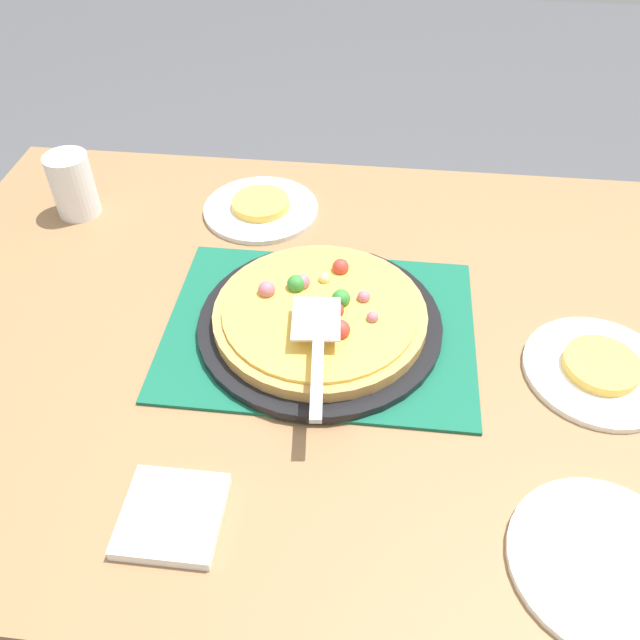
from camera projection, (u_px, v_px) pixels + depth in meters
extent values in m
plane|color=#4C4C51|center=(320.00, 554.00, 1.55)|extent=(8.00, 8.00, 0.00)
cube|color=olive|center=(320.00, 336.00, 1.04)|extent=(1.40, 1.00, 0.03)
cube|color=olive|center=(606.00, 337.00, 1.56)|extent=(0.07, 0.07, 0.72)
cube|color=olive|center=(90.00, 298.00, 1.67)|extent=(0.07, 0.07, 0.72)
cube|color=#145B42|center=(320.00, 328.00, 1.03)|extent=(0.48, 0.36, 0.01)
cylinder|color=black|center=(320.00, 323.00, 1.02)|extent=(0.38, 0.38, 0.01)
cylinder|color=tan|center=(320.00, 315.00, 1.01)|extent=(0.33, 0.33, 0.02)
cylinder|color=#EAB747|center=(320.00, 309.00, 1.00)|extent=(0.30, 0.30, 0.01)
sphere|color=#338433|center=(341.00, 298.00, 1.00)|extent=(0.03, 0.03, 0.03)
sphere|color=red|center=(340.00, 330.00, 0.95)|extent=(0.03, 0.03, 0.03)
sphere|color=#B76675|center=(373.00, 317.00, 0.98)|extent=(0.02, 0.02, 0.02)
sphere|color=#338433|center=(296.00, 284.00, 1.03)|extent=(0.03, 0.03, 0.03)
sphere|color=red|center=(341.00, 267.00, 1.06)|extent=(0.03, 0.03, 0.03)
sphere|color=#E5CC7F|center=(322.00, 278.00, 1.04)|extent=(0.02, 0.02, 0.02)
sphere|color=#B76675|center=(364.00, 297.00, 1.01)|extent=(0.02, 0.02, 0.02)
sphere|color=red|center=(337.00, 310.00, 0.98)|extent=(0.02, 0.02, 0.02)
sphere|color=#B76675|center=(302.00, 282.00, 1.03)|extent=(0.03, 0.03, 0.03)
sphere|color=#B76675|center=(267.00, 289.00, 1.02)|extent=(0.03, 0.03, 0.03)
cylinder|color=white|center=(599.00, 371.00, 0.96)|extent=(0.22, 0.22, 0.01)
cylinder|color=white|center=(261.00, 209.00, 1.26)|extent=(0.22, 0.22, 0.01)
cylinder|color=white|center=(604.00, 563.00, 0.75)|extent=(0.22, 0.22, 0.01)
cylinder|color=#EAB747|center=(602.00, 365.00, 0.95)|extent=(0.11, 0.11, 0.02)
cylinder|color=#EAB747|center=(261.00, 203.00, 1.25)|extent=(0.11, 0.11, 0.02)
cylinder|color=white|center=(73.00, 185.00, 1.22)|extent=(0.08, 0.08, 0.12)
cube|color=silver|center=(319.00, 319.00, 0.94)|extent=(0.08, 0.10, 0.00)
cube|color=#B2B2B7|center=(317.00, 379.00, 0.86)|extent=(0.03, 0.14, 0.01)
cube|color=white|center=(172.00, 515.00, 0.79)|extent=(0.12, 0.12, 0.02)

